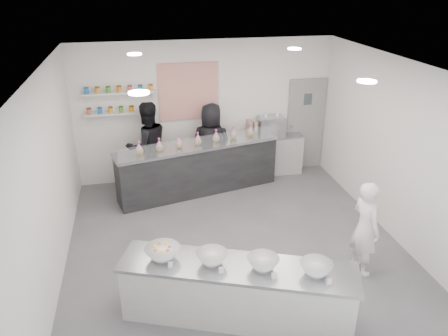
# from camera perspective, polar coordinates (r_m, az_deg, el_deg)

# --- Properties ---
(floor) EXTENTS (6.00, 6.00, 0.00)m
(floor) POSITION_cam_1_polar(r_m,az_deg,el_deg) (7.42, 1.63, -10.50)
(floor) COLOR #515156
(floor) RESTS_ON ground
(ceiling) EXTENTS (6.00, 6.00, 0.00)m
(ceiling) POSITION_cam_1_polar(r_m,az_deg,el_deg) (6.22, 1.96, 12.87)
(ceiling) COLOR white
(ceiling) RESTS_ON floor
(back_wall) EXTENTS (5.50, 0.00, 5.50)m
(back_wall) POSITION_cam_1_polar(r_m,az_deg,el_deg) (9.44, -2.45, 7.42)
(back_wall) COLOR white
(back_wall) RESTS_ON floor
(left_wall) EXTENTS (0.00, 6.00, 6.00)m
(left_wall) POSITION_cam_1_polar(r_m,az_deg,el_deg) (6.65, -21.95, -1.82)
(left_wall) COLOR white
(left_wall) RESTS_ON floor
(right_wall) EXTENTS (0.00, 6.00, 6.00)m
(right_wall) POSITION_cam_1_polar(r_m,az_deg,el_deg) (7.75, 21.99, 1.81)
(right_wall) COLOR white
(right_wall) RESTS_ON floor
(back_door) EXTENTS (0.88, 0.04, 2.10)m
(back_door) POSITION_cam_1_polar(r_m,az_deg,el_deg) (10.16, 10.60, 5.58)
(back_door) COLOR gray
(back_door) RESTS_ON floor
(pattern_panel) EXTENTS (1.25, 0.03, 1.20)m
(pattern_panel) POSITION_cam_1_polar(r_m,az_deg,el_deg) (9.25, -4.64, 9.91)
(pattern_panel) COLOR red
(pattern_panel) RESTS_ON back_wall
(jar_shelf_lower) EXTENTS (1.45, 0.22, 0.04)m
(jar_shelf_lower) POSITION_cam_1_polar(r_m,az_deg,el_deg) (9.21, -13.23, 7.02)
(jar_shelf_lower) COLOR silver
(jar_shelf_lower) RESTS_ON back_wall
(jar_shelf_upper) EXTENTS (1.45, 0.22, 0.04)m
(jar_shelf_upper) POSITION_cam_1_polar(r_m,az_deg,el_deg) (9.10, -13.49, 9.54)
(jar_shelf_upper) COLOR silver
(jar_shelf_upper) RESTS_ON back_wall
(preserve_jars) EXTENTS (1.45, 0.10, 0.56)m
(preserve_jars) POSITION_cam_1_polar(r_m,az_deg,el_deg) (9.12, -13.40, 8.66)
(preserve_jars) COLOR #DD533A
(preserve_jars) RESTS_ON jar_shelf_lower
(downlight_0) EXTENTS (0.24, 0.24, 0.02)m
(downlight_0) POSITION_cam_1_polar(r_m,az_deg,el_deg) (5.08, -11.06, 9.63)
(downlight_0) COLOR white
(downlight_0) RESTS_ON ceiling
(downlight_1) EXTENTS (0.24, 0.24, 0.02)m
(downlight_1) POSITION_cam_1_polar(r_m,az_deg,el_deg) (5.82, 18.15, 10.72)
(downlight_1) COLOR white
(downlight_1) RESTS_ON ceiling
(downlight_2) EXTENTS (0.24, 0.24, 0.02)m
(downlight_2) POSITION_cam_1_polar(r_m,az_deg,el_deg) (7.63, -11.61, 14.36)
(downlight_2) COLOR white
(downlight_2) RESTS_ON ceiling
(downlight_3) EXTENTS (0.24, 0.24, 0.02)m
(downlight_3) POSITION_cam_1_polar(r_m,az_deg,el_deg) (8.14, 9.19, 15.13)
(downlight_3) COLOR white
(downlight_3) RESTS_ON ceiling
(prep_counter) EXTENTS (3.09, 1.75, 0.83)m
(prep_counter) POSITION_cam_1_polar(r_m,az_deg,el_deg) (5.91, 1.68, -15.88)
(prep_counter) COLOR #9C9C98
(prep_counter) RESTS_ON floor
(back_bar) EXTENTS (3.44, 1.39, 1.05)m
(back_bar) POSITION_cam_1_polar(r_m,az_deg,el_deg) (9.01, -3.34, -0.08)
(back_bar) COLOR black
(back_bar) RESTS_ON floor
(sneeze_guard) EXTENTS (3.25, 0.79, 0.29)m
(sneeze_guard) POSITION_cam_1_polar(r_m,az_deg,el_deg) (8.50, -2.69, 3.28)
(sneeze_guard) COLOR white
(sneeze_guard) RESTS_ON back_bar
(espresso_ledge) EXTENTS (1.21, 0.39, 0.90)m
(espresso_ledge) POSITION_cam_1_polar(r_m,az_deg,el_deg) (9.95, 6.72, 1.74)
(espresso_ledge) COLOR #9C9C98
(espresso_ledge) RESTS_ON floor
(espresso_machine) EXTENTS (0.57, 0.39, 0.43)m
(espresso_machine) POSITION_cam_1_polar(r_m,az_deg,el_deg) (9.67, 6.17, 5.34)
(espresso_machine) COLOR #93969E
(espresso_machine) RESTS_ON espresso_ledge
(cup_stacks) EXTENTS (0.27, 0.24, 0.37)m
(cup_stacks) POSITION_cam_1_polar(r_m,az_deg,el_deg) (9.57, 3.75, 5.01)
(cup_stacks) COLOR tan
(cup_stacks) RESTS_ON espresso_ledge
(prep_bowls) EXTENTS (2.38, 1.32, 0.16)m
(prep_bowls) POSITION_cam_1_polar(r_m,az_deg,el_deg) (5.60, 1.74, -12.00)
(prep_bowls) COLOR white
(prep_bowls) RESTS_ON prep_counter
(label_cards) EXTENTS (2.01, 0.04, 0.07)m
(label_cards) POSITION_cam_1_polar(r_m,az_deg,el_deg) (5.30, 5.05, -15.16)
(label_cards) COLOR white
(label_cards) RESTS_ON prep_counter
(cookie_bags) EXTENTS (2.51, 0.74, 0.27)m
(cookie_bags) POSITION_cam_1_polar(r_m,az_deg,el_deg) (8.76, -3.44, 3.86)
(cookie_bags) COLOR #C668AC
(cookie_bags) RESTS_ON back_bar
(woman_prep) EXTENTS (0.44, 0.60, 1.51)m
(woman_prep) POSITION_cam_1_polar(r_m,az_deg,el_deg) (6.86, 17.94, -7.50)
(woman_prep) COLOR white
(woman_prep) RESTS_ON floor
(staff_left) EXTENTS (1.09, 0.97, 1.88)m
(staff_left) POSITION_cam_1_polar(r_m,az_deg,el_deg) (9.14, -9.91, 2.79)
(staff_left) COLOR black
(staff_left) RESTS_ON floor
(staff_right) EXTENTS (1.01, 0.83, 1.79)m
(staff_right) POSITION_cam_1_polar(r_m,az_deg,el_deg) (9.22, -1.65, 3.04)
(staff_right) COLOR black
(staff_right) RESTS_ON floor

